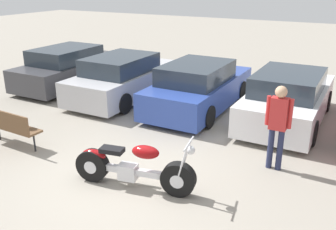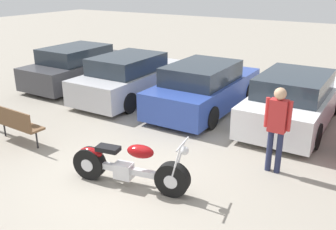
{
  "view_description": "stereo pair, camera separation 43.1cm",
  "coord_description": "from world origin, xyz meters",
  "px_view_note": "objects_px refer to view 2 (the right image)",
  "views": [
    {
      "loc": [
        3.79,
        -5.19,
        3.72
      ],
      "look_at": [
        0.09,
        1.66,
        0.85
      ],
      "focal_mm": 40.0,
      "sensor_mm": 36.0,
      "label": 1
    },
    {
      "loc": [
        4.16,
        -4.97,
        3.72
      ],
      "look_at": [
        0.09,
        1.66,
        0.85
      ],
      "focal_mm": 40.0,
      "sensor_mm": 36.0,
      "label": 2
    }
  ],
  "objects_px": {
    "parked_car_white": "(294,101)",
    "park_bench": "(15,122)",
    "parked_car_silver": "(132,78)",
    "parked_car_blue": "(204,88)",
    "motorcycle": "(128,167)",
    "person_standing": "(277,123)",
    "parked_car_dark_grey": "(80,67)"
  },
  "relations": [
    {
      "from": "parked_car_white",
      "to": "park_bench",
      "type": "height_order",
      "value": "parked_car_white"
    },
    {
      "from": "parked_car_silver",
      "to": "parked_car_blue",
      "type": "relative_size",
      "value": 1.0
    },
    {
      "from": "park_bench",
      "to": "parked_car_silver",
      "type": "bearing_deg",
      "value": 88.44
    },
    {
      "from": "motorcycle",
      "to": "parked_car_blue",
      "type": "distance_m",
      "value": 4.78
    },
    {
      "from": "park_bench",
      "to": "parked_car_white",
      "type": "bearing_deg",
      "value": 41.91
    },
    {
      "from": "motorcycle",
      "to": "person_standing",
      "type": "bearing_deg",
      "value": 42.67
    },
    {
      "from": "motorcycle",
      "to": "parked_car_dark_grey",
      "type": "bearing_deg",
      "value": 140.33
    },
    {
      "from": "person_standing",
      "to": "parked_car_dark_grey",
      "type": "bearing_deg",
      "value": 160.3
    },
    {
      "from": "motorcycle",
      "to": "parked_car_white",
      "type": "distance_m",
      "value": 5.21
    },
    {
      "from": "parked_car_white",
      "to": "park_bench",
      "type": "relative_size",
      "value": 2.99
    },
    {
      "from": "motorcycle",
      "to": "person_standing",
      "type": "distance_m",
      "value": 3.01
    },
    {
      "from": "motorcycle",
      "to": "parked_car_silver",
      "type": "bearing_deg",
      "value": 125.92
    },
    {
      "from": "parked_car_white",
      "to": "person_standing",
      "type": "xyz_separation_m",
      "value": [
        0.35,
        -2.88,
        0.41
      ]
    },
    {
      "from": "parked_car_blue",
      "to": "parked_car_white",
      "type": "bearing_deg",
      "value": 3.72
    },
    {
      "from": "parked_car_dark_grey",
      "to": "parked_car_blue",
      "type": "bearing_deg",
      "value": -1.73
    },
    {
      "from": "motorcycle",
      "to": "parked_car_white",
      "type": "bearing_deg",
      "value": 69.63
    },
    {
      "from": "parked_car_dark_grey",
      "to": "parked_car_blue",
      "type": "relative_size",
      "value": 1.0
    },
    {
      "from": "parked_car_blue",
      "to": "park_bench",
      "type": "bearing_deg",
      "value": -120.57
    },
    {
      "from": "parked_car_dark_grey",
      "to": "person_standing",
      "type": "height_order",
      "value": "person_standing"
    },
    {
      "from": "motorcycle",
      "to": "parked_car_dark_grey",
      "type": "relative_size",
      "value": 0.54
    },
    {
      "from": "park_bench",
      "to": "person_standing",
      "type": "bearing_deg",
      "value": 18.01
    },
    {
      "from": "parked_car_dark_grey",
      "to": "parked_car_blue",
      "type": "xyz_separation_m",
      "value": [
        5.12,
        -0.15,
        0.0
      ]
    },
    {
      "from": "parked_car_white",
      "to": "parked_car_silver",
      "type": "bearing_deg",
      "value": -176.53
    },
    {
      "from": "parked_car_dark_grey",
      "to": "parked_car_white",
      "type": "relative_size",
      "value": 1.0
    },
    {
      "from": "parked_car_silver",
      "to": "person_standing",
      "type": "relative_size",
      "value": 2.49
    },
    {
      "from": "parked_car_dark_grey",
      "to": "person_standing",
      "type": "bearing_deg",
      "value": -19.7
    },
    {
      "from": "person_standing",
      "to": "motorcycle",
      "type": "bearing_deg",
      "value": -137.33
    },
    {
      "from": "parked_car_silver",
      "to": "park_bench",
      "type": "relative_size",
      "value": 2.99
    },
    {
      "from": "motorcycle",
      "to": "parked_car_silver",
      "type": "relative_size",
      "value": 0.54
    },
    {
      "from": "parked_car_white",
      "to": "person_standing",
      "type": "relative_size",
      "value": 2.49
    },
    {
      "from": "park_bench",
      "to": "parked_car_dark_grey",
      "type": "bearing_deg",
      "value": 117.48
    },
    {
      "from": "motorcycle",
      "to": "parked_car_blue",
      "type": "relative_size",
      "value": 0.54
    }
  ]
}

